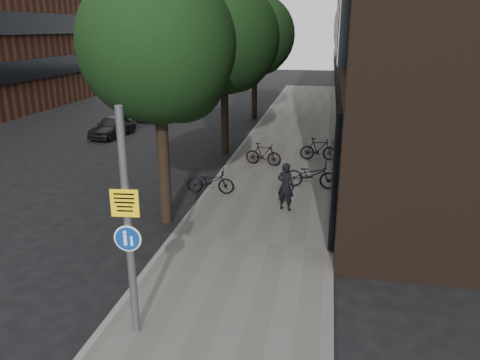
% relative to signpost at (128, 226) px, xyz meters
% --- Properties ---
extents(ground, '(120.00, 120.00, 0.00)m').
position_rel_signpost_xyz_m(ground, '(1.30, 1.02, -2.34)').
color(ground, black).
rests_on(ground, ground).
extents(sidewalk, '(4.50, 60.00, 0.12)m').
position_rel_signpost_xyz_m(sidewalk, '(1.55, 11.02, -2.28)').
color(sidewalk, '#5C5955').
rests_on(sidewalk, ground).
extents(curb_edge, '(0.15, 60.00, 0.13)m').
position_rel_signpost_xyz_m(curb_edge, '(-0.70, 11.02, -2.28)').
color(curb_edge, slate).
rests_on(curb_edge, ground).
extents(street_tree_near, '(4.40, 4.40, 7.50)m').
position_rel_signpost_xyz_m(street_tree_near, '(-1.23, 5.67, 2.77)').
color(street_tree_near, black).
rests_on(street_tree_near, ground).
extents(street_tree_mid, '(5.00, 5.00, 7.80)m').
position_rel_signpost_xyz_m(street_tree_mid, '(-1.23, 14.17, 2.77)').
color(street_tree_mid, black).
rests_on(street_tree_mid, ground).
extents(street_tree_far, '(5.00, 5.00, 7.80)m').
position_rel_signpost_xyz_m(street_tree_far, '(-1.23, 23.17, 2.77)').
color(street_tree_far, black).
rests_on(street_tree_far, ground).
extents(signpost, '(0.51, 0.15, 4.40)m').
position_rel_signpost_xyz_m(signpost, '(0.00, 0.00, 0.00)').
color(signpost, '#595B5E').
rests_on(signpost, sidewalk).
extents(pedestrian, '(0.67, 0.55, 1.58)m').
position_rel_signpost_xyz_m(pedestrian, '(2.26, 6.91, -1.43)').
color(pedestrian, black).
rests_on(pedestrian, sidewalk).
extents(parked_bike_facade_near, '(1.94, 0.78, 1.00)m').
position_rel_signpost_xyz_m(parked_bike_facade_near, '(2.98, 9.26, -1.72)').
color(parked_bike_facade_near, black).
rests_on(parked_bike_facade_near, sidewalk).
extents(parked_bike_facade_far, '(1.65, 0.51, 0.98)m').
position_rel_signpost_xyz_m(parked_bike_facade_far, '(3.14, 13.15, -1.73)').
color(parked_bike_facade_far, black).
rests_on(parked_bike_facade_far, sidewalk).
extents(parked_bike_curb_near, '(1.73, 0.70, 0.89)m').
position_rel_signpost_xyz_m(parked_bike_curb_near, '(-0.50, 7.98, -1.78)').
color(parked_bike_curb_near, black).
rests_on(parked_bike_curb_near, sidewalk).
extents(parked_bike_curb_far, '(1.64, 0.72, 0.95)m').
position_rel_signpost_xyz_m(parked_bike_curb_far, '(0.84, 11.90, -1.75)').
color(parked_bike_curb_far, black).
rests_on(parked_bike_curb_far, sidewalk).
extents(parked_car_near, '(1.74, 3.50, 1.15)m').
position_rel_signpost_xyz_m(parked_car_near, '(-8.16, 16.35, -1.77)').
color(parked_car_near, black).
rests_on(parked_car_near, ground).
extents(parked_car_mid, '(1.46, 4.06, 1.33)m').
position_rel_signpost_xyz_m(parked_car_mid, '(-7.79, 21.87, -1.68)').
color(parked_car_mid, maroon).
rests_on(parked_car_mid, ground).
extents(parked_car_far, '(1.92, 4.55, 1.31)m').
position_rel_signpost_xyz_m(parked_car_far, '(-8.72, 27.16, -1.69)').
color(parked_car_far, black).
rests_on(parked_car_far, ground).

